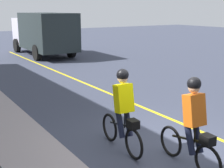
# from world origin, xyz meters

# --- Properties ---
(ground_plane) EXTENTS (80.00, 80.00, 0.00)m
(ground_plane) POSITION_xyz_m (0.00, 0.00, 0.00)
(ground_plane) COLOR #373C4D
(lane_line_centre) EXTENTS (36.00, 0.12, 0.01)m
(lane_line_centre) POSITION_xyz_m (0.00, -1.60, 0.00)
(lane_line_centre) COLOR yellow
(lane_line_centre) RESTS_ON ground
(cyclist_lead) EXTENTS (1.71, 0.38, 1.83)m
(cyclist_lead) POSITION_xyz_m (-0.92, 0.02, 0.91)
(cyclist_lead) COLOR black
(cyclist_lead) RESTS_ON ground
(cyclist_follow) EXTENTS (1.71, 0.38, 1.83)m
(cyclist_follow) POSITION_xyz_m (0.44, 0.68, 0.91)
(cyclist_follow) COLOR black
(cyclist_follow) RESTS_ON ground
(box_truck_background) EXTENTS (6.75, 2.63, 2.78)m
(box_truck_background) POSITION_xyz_m (15.05, -3.11, 1.55)
(box_truck_background) COLOR #20292A
(box_truck_background) RESTS_ON ground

